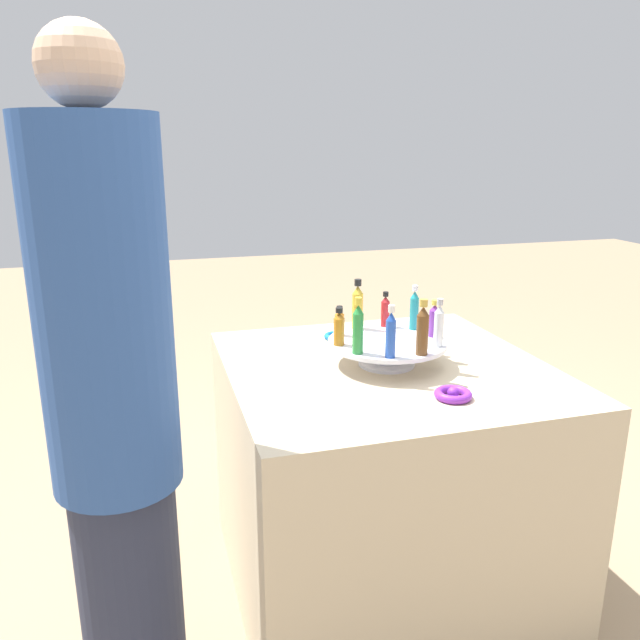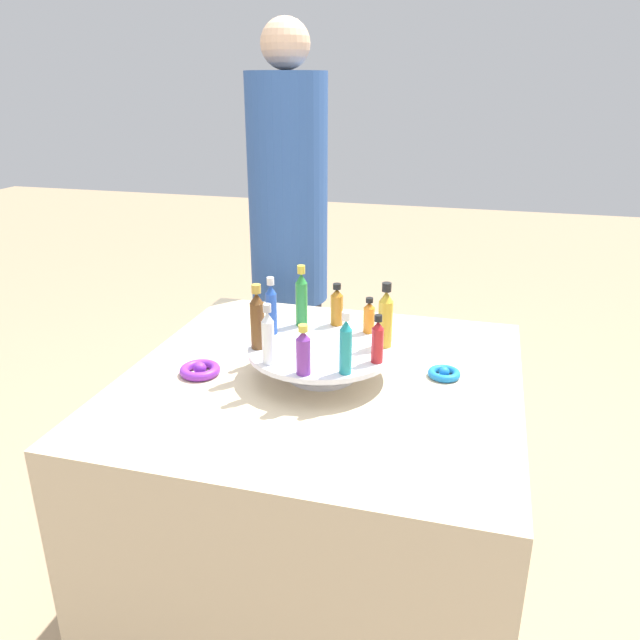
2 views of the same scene
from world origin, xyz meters
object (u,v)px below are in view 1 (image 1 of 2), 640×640
(bottle_amber, at_px, (339,328))
(bottle_green, at_px, (358,328))
(bottle_teal, at_px, (414,309))
(bottle_red, at_px, (385,311))
(bottle_purple, at_px, (435,320))
(bottle_clear, at_px, (439,325))
(bottle_orange, at_px, (339,322))
(person_figure, at_px, (115,423))
(bottle_gold, at_px, (358,306))
(ribbon_bow_purple, at_px, (453,394))
(bottle_blue, at_px, (391,334))
(display_stand, at_px, (387,347))
(bottle_brown, at_px, (423,329))
(ribbon_bow_blue, at_px, (336,336))

(bottle_amber, distance_m, bottle_green, 0.09)
(bottle_teal, height_order, bottle_red, bottle_teal)
(bottle_purple, distance_m, bottle_clear, 0.09)
(bottle_orange, height_order, bottle_amber, bottle_amber)
(bottle_teal, relative_size, person_figure, 0.09)
(bottle_gold, bearing_deg, ribbon_bow_purple, 104.87)
(bottle_green, xyz_separation_m, bottle_blue, (-0.07, 0.05, -0.01))
(display_stand, bearing_deg, bottle_blue, 71.03)
(bottle_brown, relative_size, bottle_clear, 1.12)
(bottle_clear, xyz_separation_m, ribbon_bow_blue, (0.18, -0.36, -0.13))
(bottle_gold, bearing_deg, bottle_green, 71.03)
(display_stand, relative_size, bottle_green, 2.20)
(bottle_purple, relative_size, bottle_brown, 0.72)
(bottle_orange, bearing_deg, bottle_clear, 143.03)
(ribbon_bow_blue, bearing_deg, bottle_blue, 92.87)
(bottle_red, distance_m, person_figure, 0.90)
(display_stand, distance_m, bottle_amber, 0.16)
(bottle_purple, xyz_separation_m, bottle_teal, (0.03, -0.09, 0.01))
(bottle_orange, distance_m, ribbon_bow_purple, 0.42)
(bottle_red, bearing_deg, person_figure, 30.01)
(ribbon_bow_purple, bearing_deg, bottle_amber, -52.71)
(bottle_purple, distance_m, person_figure, 0.93)
(display_stand, distance_m, bottle_green, 0.17)
(bottle_clear, bearing_deg, bottle_brown, 35.03)
(display_stand, distance_m, bottle_gold, 0.17)
(bottle_teal, height_order, person_figure, person_figure)
(bottle_orange, relative_size, ribbon_bow_blue, 1.16)
(bottle_purple, bearing_deg, bottle_amber, -0.97)
(bottle_brown, bearing_deg, bottle_teal, -108.97)
(bottle_purple, distance_m, ribbon_bow_blue, 0.37)
(bottle_red, distance_m, bottle_clear, 0.23)
(bottle_teal, xyz_separation_m, bottle_clear, (0.00, 0.17, -0.00))
(bottle_purple, xyz_separation_m, ribbon_bow_blue, (0.21, -0.28, -0.11))
(display_stand, distance_m, ribbon_bow_purple, 0.29)
(bottle_orange, bearing_deg, person_figure, 32.97)
(bottle_green, bearing_deg, bottle_brown, 161.03)
(bottle_amber, bearing_deg, ribbon_bow_blue, -105.67)
(ribbon_bow_purple, bearing_deg, bottle_purple, -105.67)
(bottle_gold, distance_m, bottle_orange, 0.09)
(bottle_purple, xyz_separation_m, bottle_amber, (0.29, -0.00, -0.00))
(bottle_purple, height_order, ribbon_bow_blue, bottle_purple)
(person_figure, bearing_deg, display_stand, 0.00)
(ribbon_bow_blue, bearing_deg, bottle_green, 81.97)
(bottle_purple, bearing_deg, display_stand, -0.97)
(display_stand, bearing_deg, ribbon_bow_blue, -76.23)
(bottle_purple, distance_m, bottle_brown, 0.17)
(bottle_clear, bearing_deg, bottle_blue, 17.03)
(bottle_gold, distance_m, ribbon_bow_blue, 0.19)
(ribbon_bow_blue, height_order, person_figure, person_figure)
(bottle_clear, relative_size, ribbon_bow_purple, 1.43)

